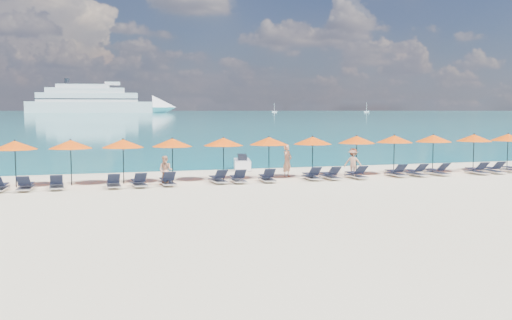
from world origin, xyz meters
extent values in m
plane|color=beige|center=(0.00, 0.00, 0.00)|extent=(1400.00, 1400.00, 0.00)
cube|color=#1FA9B2|center=(0.00, 660.00, 0.01)|extent=(1600.00, 1300.00, 0.01)
cube|color=silver|center=(-9.55, 518.07, 5.03)|extent=(112.03, 29.61, 10.06)
cone|color=silver|center=(56.63, 512.33, 5.03)|extent=(23.97, 23.97, 22.14)
cube|color=silver|center=(-11.55, 518.24, 14.09)|extent=(89.71, 24.69, 8.05)
cube|color=silver|center=(-13.56, 518.41, 20.13)|extent=(69.69, 20.97, 5.03)
cube|color=silver|center=(-15.56, 518.59, 24.15)|extent=(47.37, 16.05, 3.52)
cube|color=black|center=(-11.55, 518.24, 12.58)|extent=(90.83, 24.99, 0.91)
cube|color=black|center=(-11.55, 518.24, 16.10)|extent=(88.59, 24.39, 0.91)
cylinder|color=black|center=(-29.40, 519.79, 28.18)|extent=(4.43, 4.43, 5.54)
cube|color=silver|center=(172.29, 536.69, 0.69)|extent=(5.21, 1.74, 1.39)
cylinder|color=silver|center=(172.29, 536.69, 5.21)|extent=(0.31, 0.31, 8.68)
cube|color=silver|center=(258.84, 501.15, 0.72)|extent=(5.41, 1.80, 1.44)
cylinder|color=silver|center=(258.84, 501.15, 5.41)|extent=(0.32, 0.32, 9.01)
cube|color=white|center=(1.04, 9.77, 0.32)|extent=(1.46, 2.70, 0.59)
cube|color=black|center=(1.00, 9.56, 0.75)|extent=(0.74, 1.15, 0.37)
cylinder|color=black|center=(1.17, 10.39, 0.91)|extent=(0.59, 0.18, 0.06)
imported|color=tan|center=(2.42, 5.24, 0.90)|extent=(0.78, 0.73, 1.79)
imported|color=tan|center=(-4.38, 3.76, 0.72)|extent=(0.81, 0.70, 1.45)
imported|color=tan|center=(5.98, 4.45, 0.78)|extent=(1.11, 0.92, 1.56)
cylinder|color=black|center=(-11.33, 4.96, 1.10)|extent=(0.05, 0.05, 2.20)
cone|color=#F24F08|center=(-11.33, 4.96, 2.02)|extent=(2.10, 2.10, 0.42)
sphere|color=black|center=(-11.33, 4.96, 2.24)|extent=(0.08, 0.08, 0.08)
cylinder|color=black|center=(-8.82, 4.96, 1.10)|extent=(0.05, 0.05, 2.20)
cone|color=#F24F08|center=(-8.82, 4.96, 2.02)|extent=(2.10, 2.10, 0.42)
sphere|color=black|center=(-8.82, 4.96, 2.24)|extent=(0.08, 0.08, 0.08)
cylinder|color=black|center=(-6.33, 4.90, 1.10)|extent=(0.05, 0.05, 2.20)
cone|color=#F24F08|center=(-6.33, 4.90, 2.02)|extent=(2.10, 2.10, 0.42)
sphere|color=black|center=(-6.33, 4.90, 2.24)|extent=(0.08, 0.08, 0.08)
cylinder|color=black|center=(-3.88, 4.97, 1.10)|extent=(0.05, 0.05, 2.20)
cone|color=#F24F08|center=(-3.88, 4.97, 2.02)|extent=(2.10, 2.10, 0.42)
sphere|color=black|center=(-3.88, 4.97, 2.24)|extent=(0.08, 0.08, 0.08)
cylinder|color=black|center=(-1.21, 4.95, 1.10)|extent=(0.05, 0.05, 2.20)
cone|color=#F24F08|center=(-1.21, 4.95, 2.02)|extent=(2.10, 2.10, 0.42)
sphere|color=black|center=(-1.21, 4.95, 2.24)|extent=(0.08, 0.08, 0.08)
cylinder|color=black|center=(1.29, 4.98, 1.10)|extent=(0.05, 0.05, 2.20)
cone|color=#F24F08|center=(1.29, 4.98, 2.02)|extent=(2.10, 2.10, 0.42)
sphere|color=black|center=(1.29, 4.98, 2.24)|extent=(0.08, 0.08, 0.08)
cylinder|color=black|center=(3.71, 4.79, 1.10)|extent=(0.05, 0.05, 2.20)
cone|color=#F24F08|center=(3.71, 4.79, 2.02)|extent=(2.10, 2.10, 0.42)
sphere|color=black|center=(3.71, 4.79, 2.24)|extent=(0.08, 0.08, 0.08)
cylinder|color=black|center=(6.41, 4.94, 1.10)|extent=(0.05, 0.05, 2.20)
cone|color=#F24F08|center=(6.41, 4.94, 2.02)|extent=(2.10, 2.10, 0.42)
sphere|color=black|center=(6.41, 4.94, 2.24)|extent=(0.08, 0.08, 0.08)
cylinder|color=black|center=(8.80, 4.99, 1.10)|extent=(0.05, 0.05, 2.20)
cone|color=#F24F08|center=(8.80, 4.99, 2.02)|extent=(2.10, 2.10, 0.42)
sphere|color=black|center=(8.80, 4.99, 2.24)|extent=(0.08, 0.08, 0.08)
cylinder|color=black|center=(11.31, 4.94, 1.10)|extent=(0.05, 0.05, 2.20)
cone|color=#F24F08|center=(11.31, 4.94, 2.02)|extent=(2.10, 2.10, 0.42)
sphere|color=black|center=(11.31, 4.94, 2.24)|extent=(0.08, 0.08, 0.08)
cylinder|color=black|center=(13.99, 4.83, 1.10)|extent=(0.05, 0.05, 2.20)
cone|color=#F24F08|center=(13.99, 4.83, 2.02)|extent=(2.10, 2.10, 0.42)
sphere|color=black|center=(13.99, 4.83, 2.24)|extent=(0.08, 0.08, 0.08)
cylinder|color=black|center=(16.40, 4.83, 1.10)|extent=(0.05, 0.05, 2.20)
cone|color=#F24F08|center=(16.40, 4.83, 2.02)|extent=(2.10, 2.10, 0.42)
sphere|color=black|center=(16.40, 4.83, 2.24)|extent=(0.08, 0.08, 0.08)
cube|color=black|center=(-11.88, 3.89, 0.30)|extent=(0.63, 1.14, 0.04)
cube|color=silver|center=(-10.77, 3.62, 0.14)|extent=(0.70, 1.73, 0.06)
cube|color=black|center=(-10.76, 3.87, 0.30)|extent=(0.60, 1.12, 0.04)
cube|color=black|center=(-10.80, 3.07, 0.55)|extent=(0.57, 0.56, 0.43)
cube|color=silver|center=(-9.44, 3.69, 0.14)|extent=(0.70, 1.73, 0.06)
cube|color=black|center=(-9.45, 3.94, 0.30)|extent=(0.60, 1.13, 0.04)
cube|color=black|center=(-9.41, 3.14, 0.55)|extent=(0.58, 0.56, 0.43)
cube|color=silver|center=(-6.88, 3.46, 0.14)|extent=(0.64, 1.71, 0.06)
cube|color=black|center=(-6.89, 3.71, 0.30)|extent=(0.56, 1.11, 0.04)
cube|color=black|center=(-6.88, 2.91, 0.55)|extent=(0.56, 0.54, 0.43)
cube|color=silver|center=(-5.70, 3.49, 0.14)|extent=(0.75, 1.74, 0.06)
cube|color=black|center=(-5.72, 3.74, 0.30)|extent=(0.63, 1.14, 0.04)
cube|color=black|center=(-5.66, 2.94, 0.55)|extent=(0.59, 0.58, 0.43)
cube|color=silver|center=(-4.33, 3.59, 0.14)|extent=(0.71, 1.73, 0.06)
cube|color=black|center=(-4.34, 3.84, 0.30)|extent=(0.61, 1.13, 0.04)
cube|color=black|center=(-4.30, 3.04, 0.55)|extent=(0.58, 0.57, 0.43)
cube|color=silver|center=(-1.76, 3.77, 0.14)|extent=(0.74, 1.74, 0.06)
cube|color=black|center=(-1.78, 4.02, 0.30)|extent=(0.63, 1.14, 0.04)
cube|color=black|center=(-1.72, 3.22, 0.55)|extent=(0.59, 0.58, 0.43)
cube|color=silver|center=(-0.77, 3.63, 0.14)|extent=(0.70, 1.73, 0.06)
cube|color=black|center=(-0.76, 3.88, 0.30)|extent=(0.60, 1.12, 0.04)
cube|color=black|center=(-0.80, 3.08, 0.55)|extent=(0.57, 0.56, 0.43)
cube|color=silver|center=(0.75, 3.60, 0.14)|extent=(0.75, 1.74, 0.06)
cube|color=black|center=(0.77, 3.85, 0.30)|extent=(0.63, 1.14, 0.04)
cube|color=black|center=(0.71, 3.05, 0.55)|extent=(0.59, 0.58, 0.43)
cube|color=silver|center=(3.25, 3.72, 0.14)|extent=(0.70, 1.73, 0.06)
cube|color=black|center=(3.26, 3.97, 0.30)|extent=(0.60, 1.12, 0.04)
cube|color=black|center=(3.23, 3.17, 0.55)|extent=(0.57, 0.56, 0.43)
cube|color=silver|center=(4.27, 3.65, 0.14)|extent=(0.66, 1.72, 0.06)
cube|color=black|center=(4.26, 3.90, 0.30)|extent=(0.58, 1.11, 0.04)
cube|color=black|center=(4.28, 3.10, 0.55)|extent=(0.56, 0.55, 0.43)
cube|color=silver|center=(5.75, 3.60, 0.14)|extent=(0.69, 1.73, 0.06)
cube|color=black|center=(5.74, 3.85, 0.30)|extent=(0.60, 1.12, 0.04)
cube|color=black|center=(5.78, 3.05, 0.55)|extent=(0.57, 0.56, 0.43)
cube|color=silver|center=(8.27, 3.84, 0.14)|extent=(0.68, 1.72, 0.06)
cube|color=black|center=(8.28, 4.09, 0.30)|extent=(0.59, 1.12, 0.04)
cube|color=black|center=(8.25, 3.29, 0.55)|extent=(0.57, 0.56, 0.43)
cube|color=silver|center=(9.41, 3.69, 0.14)|extent=(0.75, 1.74, 0.06)
cube|color=black|center=(9.39, 3.94, 0.30)|extent=(0.63, 1.14, 0.04)
cube|color=black|center=(9.45, 3.15, 0.55)|extent=(0.59, 0.58, 0.43)
cube|color=silver|center=(10.82, 3.76, 0.14)|extent=(0.79, 1.75, 0.06)
cube|color=black|center=(10.80, 4.01, 0.30)|extent=(0.66, 1.15, 0.04)
cube|color=black|center=(10.88, 3.22, 0.55)|extent=(0.60, 0.59, 0.43)
cube|color=silver|center=(13.33, 3.61, 0.14)|extent=(0.75, 1.74, 0.06)
cube|color=black|center=(13.35, 3.85, 0.30)|extent=(0.63, 1.14, 0.04)
cube|color=black|center=(13.29, 3.06, 0.55)|extent=(0.59, 0.58, 0.43)
cube|color=silver|center=(14.49, 3.70, 0.14)|extent=(0.73, 1.74, 0.06)
cube|color=black|center=(14.51, 3.94, 0.30)|extent=(0.62, 1.13, 0.04)
cube|color=black|center=(14.46, 3.15, 0.55)|extent=(0.58, 0.57, 0.43)
cube|color=black|center=(15.89, 3.90, 0.30)|extent=(0.60, 1.12, 0.04)
camera|label=1|loc=(-7.74, -24.07, 3.74)|focal=40.00mm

